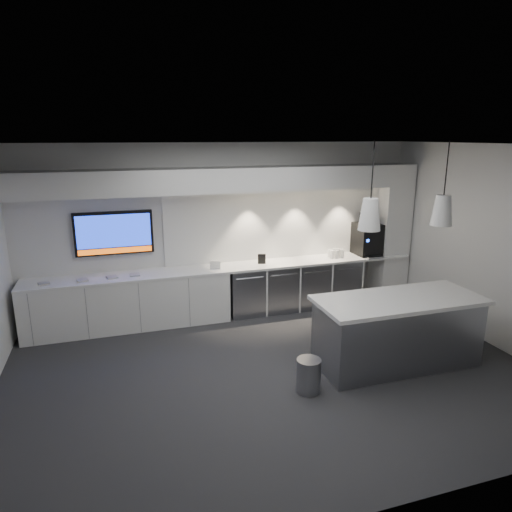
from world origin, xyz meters
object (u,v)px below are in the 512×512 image
object	(u,v)px
island	(397,331)
coffee_machine	(367,238)
wall_tv	(114,233)
bin	(309,375)

from	to	relation	value
island	coffee_machine	bearing A→B (deg)	69.17
island	coffee_machine	xyz separation A→B (m)	(0.96, 2.47, 0.74)
wall_tv	bin	bearing A→B (deg)	-54.25
island	coffee_machine	world-z (taller)	coffee_machine
wall_tv	bin	xyz separation A→B (m)	(2.17, -3.02, -1.34)
coffee_machine	bin	bearing A→B (deg)	-131.00
island	bin	size ratio (longest dim) A/B	5.32
wall_tv	coffee_machine	world-z (taller)	wall_tv
bin	coffee_machine	world-z (taller)	coffee_machine
wall_tv	island	size ratio (longest dim) A/B	0.54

